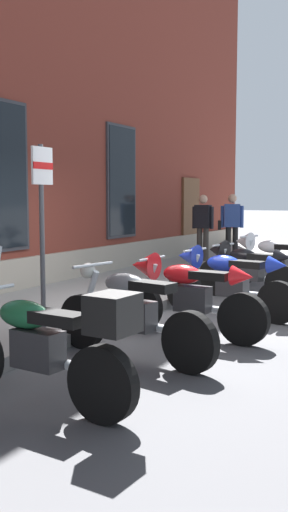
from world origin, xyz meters
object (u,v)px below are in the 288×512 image
Objects in this scene: motorcycle_blue_sport at (224,278)px; parking_sign at (42,210)px; motorcycle_red_sport at (183,292)px; pedestrian_blue_top at (232,223)px; motorcycle_white_sport at (271,259)px; motorcycle_grey_naked at (130,315)px; pedestrian_dark_jacket at (203,224)px; motorcycle_black_sport at (244,268)px; motorcycle_green_touring at (44,343)px.

parking_sign reaches higher than motorcycle_blue_sport.
motorcycle_red_sport is 1.23× the size of pedestrian_blue_top.
motorcycle_red_sport is 0.98× the size of motorcycle_white_sport.
parking_sign reaches higher than motorcycle_red_sport.
pedestrian_blue_top reaches higher than motorcycle_white_sport.
parking_sign is (0.15, 1.29, 1.10)m from motorcycle_grey_naked.
motorcycle_white_sport is at bearing 0.01° from motorcycle_grey_naked.
parking_sign reaches higher than motorcycle_white_sport.
motorcycle_grey_naked is 0.96× the size of parking_sign.
pedestrian_dark_jacket is (8.06, 2.52, 0.60)m from motorcycle_grey_naked.
motorcycle_black_sport is 0.90× the size of parking_sign.
parking_sign reaches higher than motorcycle_grey_naked.
motorcycle_green_touring reaches higher than motorcycle_grey_naked.
parking_sign is (-3.91, 1.20, 1.05)m from motorcycle_black_sport.
motorcycle_white_sport is 1.26× the size of pedestrian_blue_top.
motorcycle_black_sport is (2.87, 0.17, -0.02)m from motorcycle_red_sport.
parking_sign is (-2.42, 1.39, 1.03)m from motorcycle_blue_sport.
motorcycle_green_touring is 0.93× the size of parking_sign.
pedestrian_dark_jacket reaches higher than motorcycle_blue_sport.
motorcycle_red_sport is 7.36m from pedestrian_dark_jacket.
motorcycle_blue_sport is at bearing -0.53° from motorcycle_red_sport.
motorcycle_green_touring is 1.24× the size of pedestrian_dark_jacket.
pedestrian_dark_jacket is at bearing 31.26° from motorcycle_black_sport.
motorcycle_blue_sport is 6.48m from pedestrian_blue_top.
motorcycle_black_sport is at bearing 176.13° from motorcycle_white_sport.
motorcycle_red_sport is at bearing -0.17° from motorcycle_green_touring.
parking_sign is at bearing 83.19° from motorcycle_grey_naked.
motorcycle_blue_sport reaches higher than motorcycle_black_sport.
motorcycle_green_touring is at bearing -141.43° from parking_sign.
motorcycle_white_sport is at bearing 1.15° from motorcycle_red_sport.
motorcycle_blue_sport reaches higher than motorcycle_grey_naked.
motorcycle_green_touring is 0.99× the size of motorcycle_red_sport.
motorcycle_red_sport is 1.05× the size of motorcycle_black_sport.
pedestrian_dark_jacket is (2.68, 2.51, 0.51)m from motorcycle_white_sport.
pedestrian_dark_jacket is 0.83m from pedestrian_blue_top.
motorcycle_white_sport is 0.96× the size of parking_sign.
pedestrian_blue_top reaches higher than motorcycle_grey_naked.
pedestrian_blue_top is at bearing 15.36° from motorcycle_red_sport.
motorcycle_green_touring is at bearing -177.26° from motorcycle_grey_naked.
motorcycle_green_touring is 10.47m from pedestrian_blue_top.
pedestrian_blue_top reaches higher than motorcycle_black_sport.
motorcycle_red_sport reaches higher than motorcycle_black_sport.
motorcycle_white_sport is 3.71m from pedestrian_dark_jacket.
motorcycle_blue_sport is at bearing -29.85° from parking_sign.
pedestrian_dark_jacket is (9.62, 2.59, 0.54)m from motorcycle_green_touring.
motorcycle_white_sport is (4.19, 0.08, 0.01)m from motorcycle_red_sport.
motorcycle_red_sport is at bearing -164.64° from pedestrian_blue_top.
parking_sign is at bearing 38.57° from motorcycle_green_touring.
pedestrian_blue_top is at bearing 11.33° from motorcycle_green_touring.
pedestrian_blue_top reaches higher than motorcycle_blue_sport.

